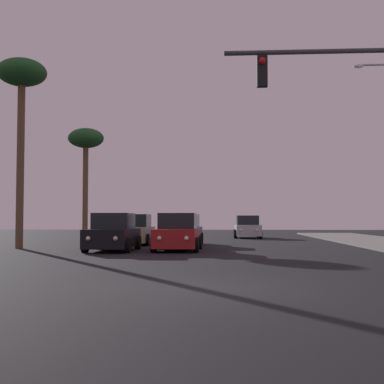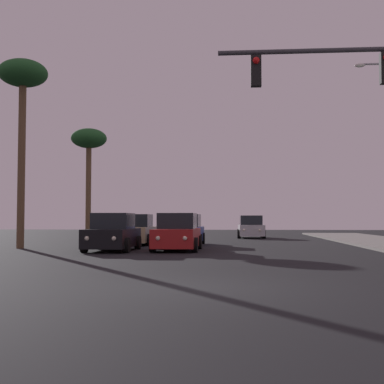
{
  "view_description": "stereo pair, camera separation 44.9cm",
  "coord_description": "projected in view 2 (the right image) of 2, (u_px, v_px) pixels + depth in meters",
  "views": [
    {
      "loc": [
        0.35,
        -11.14,
        1.41
      ],
      "look_at": [
        -1.3,
        14.26,
        2.71
      ],
      "focal_mm": 50.0,
      "sensor_mm": 36.0,
      "label": 1
    },
    {
      "loc": [
        0.8,
        -11.11,
        1.41
      ],
      "look_at": [
        -1.3,
        14.26,
        2.71
      ],
      "focal_mm": 50.0,
      "sensor_mm": 36.0,
      "label": 2
    }
  ],
  "objects": [
    {
      "name": "ground_plane",
      "position": [
        198.0,
        287.0,
        11.05
      ],
      "size": [
        120.0,
        120.0,
        0.0
      ],
      "primitive_type": "plane",
      "color": "black"
    },
    {
      "name": "car_silver",
      "position": [
        251.0,
        228.0,
        40.11
      ],
      "size": [
        2.04,
        4.34,
        1.68
      ],
      "rotation": [
        0.0,
        0.0,
        3.17
      ],
      "color": "#B7B7BC",
      "rests_on": "ground"
    },
    {
      "name": "car_tan",
      "position": [
        136.0,
        231.0,
        29.53
      ],
      "size": [
        2.04,
        4.32,
        1.68
      ],
      "rotation": [
        0.0,
        0.0,
        3.15
      ],
      "color": "tan",
      "rests_on": "ground"
    },
    {
      "name": "car_red",
      "position": [
        177.0,
        234.0,
        24.0
      ],
      "size": [
        2.04,
        4.32,
        1.68
      ],
      "rotation": [
        0.0,
        0.0,
        3.13
      ],
      "color": "maroon",
      "rests_on": "ground"
    },
    {
      "name": "palm_tree_mid",
      "position": [
        89.0,
        144.0,
        36.01
      ],
      "size": [
        2.4,
        2.4,
        7.52
      ],
      "color": "brown",
      "rests_on": "ground"
    },
    {
      "name": "palm_tree_near",
      "position": [
        23.0,
        84.0,
        26.18
      ],
      "size": [
        2.4,
        2.4,
        9.24
      ],
      "color": "brown",
      "rests_on": "ground"
    },
    {
      "name": "car_blue",
      "position": [
        185.0,
        231.0,
        29.24
      ],
      "size": [
        2.04,
        4.33,
        1.68
      ],
      "rotation": [
        0.0,
        0.0,
        3.12
      ],
      "color": "navy",
      "rests_on": "ground"
    },
    {
      "name": "car_black",
      "position": [
        113.0,
        234.0,
        23.74
      ],
      "size": [
        2.04,
        4.31,
        1.68
      ],
      "rotation": [
        0.0,
        0.0,
        3.14
      ],
      "color": "black",
      "rests_on": "ground"
    }
  ]
}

